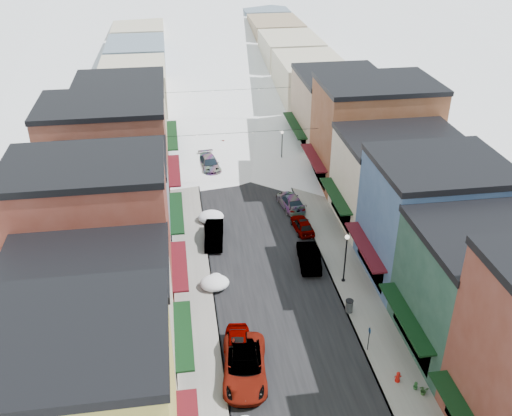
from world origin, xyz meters
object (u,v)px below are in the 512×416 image
object	(u,v)px
car_white_suv	(245,366)
car_silver_sedan	(238,348)
fire_hydrant	(398,377)
streetlamp_near	(346,252)
trash_can	(349,306)
car_dark_hatch	(214,234)
car_green_sedan	(309,256)

from	to	relation	value
car_white_suv	car_silver_sedan	xyz separation A→B (m)	(-0.26, 1.88, -0.08)
fire_hydrant	streetlamp_near	bearing A→B (deg)	92.15
car_silver_sedan	streetlamp_near	xyz separation A→B (m)	(9.84, 7.41, 2.20)
trash_can	streetlamp_near	distance (m)	4.61
car_white_suv	car_dark_hatch	xyz separation A→B (m)	(-0.62, 17.22, -0.09)
car_silver_sedan	streetlamp_near	world-z (taller)	streetlamp_near
car_silver_sedan	fire_hydrant	size ratio (longest dim) A/B	5.87
car_silver_sedan	trash_can	world-z (taller)	car_silver_sedan
car_dark_hatch	car_green_sedan	world-z (taller)	car_green_sedan
car_white_suv	car_silver_sedan	bearing A→B (deg)	104.33
car_green_sedan	fire_hydrant	world-z (taller)	car_green_sedan
car_green_sedan	fire_hydrant	distance (m)	14.72
car_green_sedan	fire_hydrant	size ratio (longest dim) A/B	6.14
car_white_suv	streetlamp_near	bearing A→B (deg)	50.68
car_dark_hatch	trash_can	world-z (taller)	car_dark_hatch
fire_hydrant	car_dark_hatch	bearing A→B (deg)	118.80
fire_hydrant	streetlamp_near	size ratio (longest dim) A/B	0.18
trash_can	car_silver_sedan	bearing A→B (deg)	-159.15
car_silver_sedan	car_green_sedan	size ratio (longest dim) A/B	0.96
car_dark_hatch	car_silver_sedan	bearing A→B (deg)	-82.35
streetlamp_near	car_white_suv	bearing A→B (deg)	-135.89
car_white_suv	car_dark_hatch	size ratio (longest dim) A/B	1.32
car_white_suv	streetlamp_near	size ratio (longest dim) A/B	1.40
trash_can	car_dark_hatch	bearing A→B (deg)	128.70
car_dark_hatch	trash_can	bearing A→B (deg)	-45.01
car_dark_hatch	fire_hydrant	xyz separation A→B (m)	(10.63, -19.34, -0.27)
car_white_suv	car_silver_sedan	size ratio (longest dim) A/B	1.35
trash_can	car_green_sedan	bearing A→B (deg)	102.73
trash_can	streetlamp_near	xyz separation A→B (m)	(0.70, 3.93, 2.30)
car_dark_hatch	car_white_suv	bearing A→B (deg)	-81.64
car_white_suv	trash_can	distance (m)	10.37
car_dark_hatch	car_green_sedan	size ratio (longest dim) A/B	0.98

